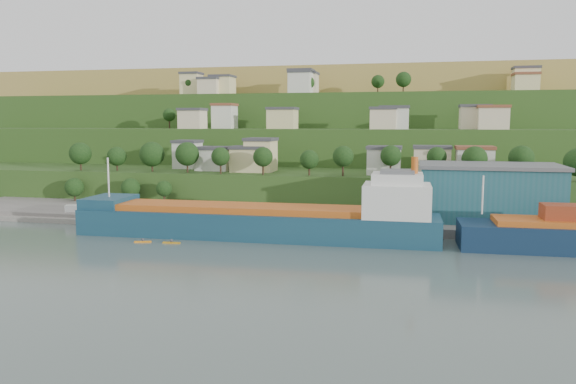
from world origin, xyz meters
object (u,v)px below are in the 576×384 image
(warehouse, at_px, (488,192))
(caravan, at_px, (77,210))
(kayak_orange, at_px, (143,241))
(cargo_ship_near, at_px, (266,223))

(warehouse, height_order, caravan, warehouse)
(caravan, xyz_separation_m, kayak_orange, (28.83, -21.11, -2.18))
(kayak_orange, bearing_deg, caravan, 126.58)
(cargo_ship_near, relative_size, kayak_orange, 22.44)
(warehouse, xyz_separation_m, caravan, (-98.77, -10.40, -6.00))
(cargo_ship_near, height_order, warehouse, cargo_ship_near)
(caravan, height_order, kayak_orange, caravan)
(cargo_ship_near, height_order, caravan, cargo_ship_near)
(warehouse, relative_size, caravan, 5.89)
(cargo_ship_near, distance_m, kayak_orange, 25.46)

